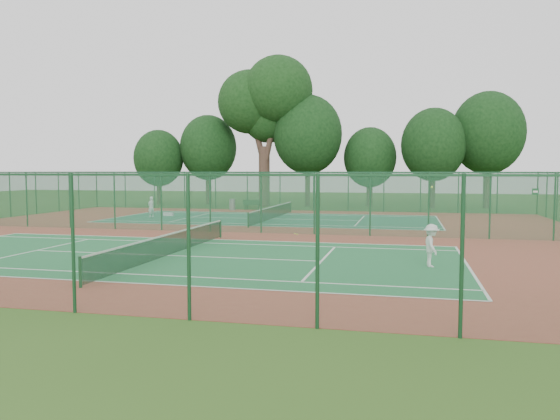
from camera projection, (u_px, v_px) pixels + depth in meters
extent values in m
plane|color=#2C4E18|center=(235.00, 232.00, 31.52)|extent=(120.00, 120.00, 0.00)
cube|color=maroon|center=(235.00, 232.00, 31.52)|extent=(40.00, 36.00, 0.01)
cube|color=#206739|center=(170.00, 256.00, 22.78)|extent=(23.77, 10.97, 0.01)
cube|color=#1E5F41|center=(273.00, 219.00, 40.27)|extent=(23.77, 10.97, 0.01)
cube|color=#1A4E2E|center=(297.00, 191.00, 48.89)|extent=(40.00, 0.02, 3.50)
cube|color=#13341F|center=(297.00, 172.00, 48.76)|extent=(40.00, 0.05, 0.05)
cube|color=#1A4F29|center=(20.00, 242.00, 13.91)|extent=(40.00, 0.02, 3.50)
cube|color=#163E21|center=(17.00, 175.00, 13.79)|extent=(40.00, 0.05, 0.05)
cube|color=#18482E|center=(235.00, 202.00, 31.40)|extent=(40.00, 0.02, 3.50)
cube|color=#163E24|center=(235.00, 173.00, 31.28)|extent=(40.00, 0.05, 0.05)
cylinder|color=#14381E|center=(80.00, 272.00, 16.53)|extent=(0.10, 0.10, 0.97)
cylinder|color=#14381E|center=(220.00, 229.00, 28.96)|extent=(0.10, 0.10, 0.97)
cube|color=black|center=(170.00, 244.00, 22.75)|extent=(0.02, 12.80, 0.85)
cube|color=silver|center=(169.00, 234.00, 22.71)|extent=(0.04, 12.80, 0.06)
cylinder|color=#14371A|center=(248.00, 220.00, 34.01)|extent=(0.10, 0.10, 0.97)
cylinder|color=#14371A|center=(291.00, 207.00, 46.45)|extent=(0.10, 0.10, 0.97)
cube|color=black|center=(273.00, 213.00, 40.23)|extent=(0.02, 12.80, 0.85)
cube|color=white|center=(273.00, 207.00, 40.20)|extent=(0.04, 12.80, 0.06)
imported|color=silver|center=(431.00, 246.00, 20.05)|extent=(0.79, 1.12, 1.58)
imported|color=white|center=(151.00, 207.00, 41.73)|extent=(0.56, 0.67, 1.58)
cylinder|color=gray|center=(232.00, 205.00, 49.32)|extent=(0.73, 0.73, 1.00)
cube|color=#123418|center=(245.00, 207.00, 49.54)|extent=(0.16, 0.41, 0.45)
cube|color=#123418|center=(258.00, 207.00, 49.52)|extent=(0.16, 0.41, 0.45)
cube|color=#123418|center=(252.00, 205.00, 49.51)|extent=(1.57, 0.73, 0.05)
cube|color=#123418|center=(251.00, 202.00, 49.30)|extent=(1.49, 0.36, 0.45)
cube|color=silver|center=(169.00, 214.00, 42.82)|extent=(0.79, 0.30, 0.30)
sphere|color=#E0F338|center=(295.00, 234.00, 30.50)|extent=(0.07, 0.07, 0.07)
sphere|color=#C5D431|center=(297.00, 234.00, 30.12)|extent=(0.08, 0.08, 0.08)
sphere|color=#ADC82E|center=(209.00, 232.00, 31.25)|extent=(0.07, 0.07, 0.07)
cylinder|color=#3C2921|center=(264.00, 176.00, 54.73)|extent=(1.10, 1.10, 5.99)
cylinder|color=#3C2921|center=(256.00, 132.00, 54.90)|extent=(2.03, 0.60, 5.96)
cylinder|color=#3C2921|center=(272.00, 128.00, 53.99)|extent=(1.90, 0.56, 6.46)
sphere|color=black|center=(250.00, 102.00, 54.84)|extent=(6.39, 6.39, 6.39)
sphere|color=black|center=(278.00, 90.00, 53.59)|extent=(6.79, 6.79, 6.79)
sphere|color=black|center=(268.00, 117.00, 55.03)|extent=(5.19, 5.19, 5.19)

